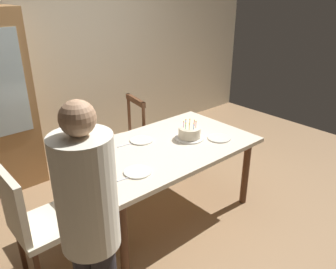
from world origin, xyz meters
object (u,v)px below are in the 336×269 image
(chair_upholstered, at_px, (33,221))
(person_celebrant, at_px, (90,223))
(plate_near_celebrant, at_px, (138,172))
(plate_near_guest, at_px, (219,138))
(dining_table, at_px, (164,154))
(birthday_cake, at_px, (189,133))
(chair_spindle_back, at_px, (124,142))
(plate_far_side, at_px, (142,140))

(chair_upholstered, relative_size, person_celebrant, 0.59)
(plate_near_celebrant, xyz_separation_m, plate_near_guest, (0.97, 0.00, 0.00))
(dining_table, relative_size, plate_near_guest, 7.63)
(birthday_cake, relative_size, chair_spindle_back, 0.29)
(dining_table, xyz_separation_m, plate_near_celebrant, (-0.46, -0.22, 0.09))
(birthday_cake, distance_m, chair_spindle_back, 0.93)
(person_celebrant, bearing_deg, chair_upholstered, 96.40)
(birthday_cake, height_order, chair_upholstered, chair_upholstered)
(plate_near_celebrant, xyz_separation_m, chair_upholstered, (-0.77, 0.23, -0.21))
(plate_far_side, relative_size, plate_near_guest, 1.00)
(plate_far_side, height_order, plate_near_guest, same)
(dining_table, relative_size, person_celebrant, 1.05)
(birthday_cake, distance_m, plate_far_side, 0.46)
(birthday_cake, xyz_separation_m, person_celebrant, (-1.44, -0.70, 0.12))
(chair_spindle_back, distance_m, chair_upholstered, 1.56)
(chair_upholstered, bearing_deg, dining_table, -0.18)
(plate_near_celebrant, distance_m, plate_far_side, 0.59)
(plate_far_side, relative_size, chair_upholstered, 0.23)
(dining_table, relative_size, chair_upholstered, 1.77)
(plate_near_guest, bearing_deg, birthday_cake, 137.59)
(dining_table, bearing_deg, birthday_cake, -6.28)
(chair_spindle_back, bearing_deg, person_celebrant, -128.86)
(plate_near_celebrant, xyz_separation_m, chair_spindle_back, (0.56, 1.04, -0.28))
(plate_far_side, bearing_deg, dining_table, -69.50)
(dining_table, distance_m, person_celebrant, 1.38)
(chair_spindle_back, bearing_deg, plate_near_celebrant, -118.28)
(birthday_cake, bearing_deg, dining_table, 173.72)
(plate_near_celebrant, distance_m, chair_upholstered, 0.83)
(chair_spindle_back, bearing_deg, plate_far_side, -107.07)
(plate_far_side, distance_m, plate_near_guest, 0.74)
(birthday_cake, bearing_deg, plate_near_celebrant, -165.71)
(plate_near_celebrant, bearing_deg, birthday_cake, 14.29)
(plate_near_guest, bearing_deg, plate_near_celebrant, 180.00)
(birthday_cake, xyz_separation_m, chair_spindle_back, (-0.20, 0.85, -0.33))
(plate_far_side, distance_m, chair_spindle_back, 0.68)
(chair_upholstered, distance_m, person_celebrant, 0.83)
(dining_table, distance_m, plate_near_guest, 0.56)
(dining_table, xyz_separation_m, birthday_cake, (0.29, -0.03, 0.14))
(plate_near_celebrant, height_order, plate_far_side, same)
(plate_near_celebrant, relative_size, plate_near_guest, 1.00)
(plate_near_guest, relative_size, chair_spindle_back, 0.23)
(chair_upholstered, height_order, person_celebrant, person_celebrant)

